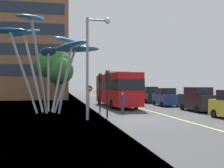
# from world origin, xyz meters

# --- Properties ---
(ground) EXTENTS (120.00, 240.00, 0.10)m
(ground) POSITION_xyz_m (-0.64, 0.00, -0.05)
(ground) COLOR #424244
(red_bus) EXTENTS (3.12, 11.37, 3.82)m
(red_bus) POSITION_xyz_m (0.80, 11.87, 2.09)
(red_bus) COLOR red
(red_bus) RESTS_ON ground
(leaf_sculpture) EXTENTS (9.01, 9.28, 7.93)m
(leaf_sculpture) POSITION_xyz_m (-6.35, 6.49, 5.95)
(leaf_sculpture) COLOR #9EA0A5
(leaf_sculpture) RESTS_ON ground
(traffic_light_kerb_near) EXTENTS (0.28, 0.42, 3.46)m
(traffic_light_kerb_near) POSITION_xyz_m (-1.94, 2.16, 2.51)
(traffic_light_kerb_near) COLOR black
(traffic_light_kerb_near) RESTS_ON ground
(traffic_light_kerb_far) EXTENTS (0.28, 0.42, 3.44)m
(traffic_light_kerb_far) POSITION_xyz_m (-1.84, 6.49, 2.50)
(traffic_light_kerb_far) COLOR black
(traffic_light_kerb_far) RESTS_ON ground
(car_parked_mid) EXTENTS (1.93, 4.56, 2.20)m
(car_parked_mid) POSITION_xyz_m (6.98, 5.10, 1.04)
(car_parked_mid) COLOR black
(car_parked_mid) RESTS_ON ground
(car_parked_far) EXTENTS (2.05, 3.95, 2.06)m
(car_parked_far) POSITION_xyz_m (6.55, 11.77, 0.97)
(car_parked_far) COLOR navy
(car_parked_far) RESTS_ON ground
(car_side_street) EXTENTS (1.98, 4.28, 2.20)m
(car_side_street) POSITION_xyz_m (6.66, 17.75, 1.02)
(car_side_street) COLOR black
(car_side_street) RESTS_ON ground
(car_far_side) EXTENTS (1.99, 4.17, 2.20)m
(car_far_side) POSITION_xyz_m (6.55, 25.05, 1.02)
(car_far_side) COLOR gold
(car_far_side) RESTS_ON ground
(street_lamp) EXTENTS (1.73, 0.44, 7.07)m
(street_lamp) POSITION_xyz_m (-3.17, 0.79, 4.57)
(street_lamp) COLOR gray
(street_lamp) RESTS_ON ground
(tree_pavement_near) EXTENTS (5.43, 4.78, 7.36)m
(tree_pavement_near) POSITION_xyz_m (-5.84, 21.73, 5.12)
(tree_pavement_near) COLOR brown
(tree_pavement_near) RESTS_ON ground
(pedestrian) EXTENTS (0.34, 0.34, 1.74)m
(pedestrian) POSITION_xyz_m (-0.23, 4.55, 0.88)
(pedestrian) COLOR #2D3342
(pedestrian) RESTS_ON ground
(no_entry_sign) EXTENTS (0.60, 0.12, 2.37)m
(no_entry_sign) POSITION_xyz_m (-2.71, 7.68, 1.59)
(no_entry_sign) COLOR gray
(no_entry_sign) RESTS_ON ground
(backdrop_building) EXTENTS (21.61, 13.23, 19.73)m
(backdrop_building) POSITION_xyz_m (-14.76, 33.26, 9.87)
(backdrop_building) COLOR brown
(backdrop_building) RESTS_ON ground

